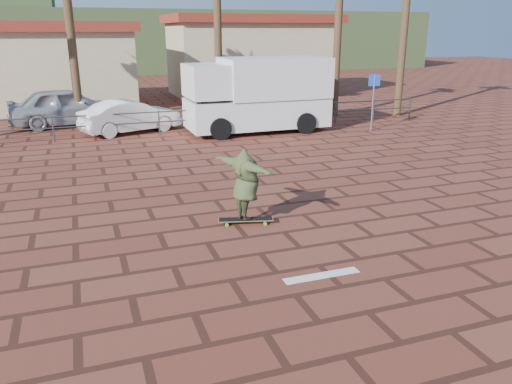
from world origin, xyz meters
TOP-DOWN VIEW (x-y plane):
  - ground at (0.00, 0.00)m, footprint 120.00×120.00m
  - paint_stripe at (0.70, -1.20)m, footprint 1.40×0.22m
  - guardrail at (0.00, 12.00)m, footprint 24.06×0.06m
  - building_west at (-6.00, 22.00)m, footprint 12.60×7.60m
  - building_east at (8.00, 24.00)m, footprint 10.60×6.60m
  - hill_front at (0.00, 50.00)m, footprint 70.00×18.00m
  - longboard at (0.22, 1.56)m, footprint 1.24×0.56m
  - skateboarder at (0.22, 1.56)m, footprint 1.18×2.01m
  - campervan at (4.07, 11.50)m, footprint 5.84×2.61m
  - car_silver at (-3.48, 15.53)m, footprint 5.17×2.62m
  - car_white at (-1.00, 13.00)m, footprint 4.35×2.71m
  - street_sign at (8.64, 10.00)m, footprint 0.47×0.18m

SIDE VIEW (x-z plane):
  - ground at x=0.00m, z-range 0.00..0.00m
  - paint_stripe at x=0.70m, z-range 0.00..0.01m
  - longboard at x=0.22m, z-range 0.04..0.16m
  - car_white at x=-1.00m, z-range 0.00..1.35m
  - guardrail at x=0.00m, z-range 0.18..1.18m
  - car_silver at x=-3.48m, z-range 0.00..1.69m
  - skateboarder at x=0.22m, z-range 0.12..1.71m
  - campervan at x=4.07m, z-range 0.08..3.09m
  - street_sign at x=8.64m, z-range 0.47..2.81m
  - building_west at x=-6.00m, z-range 0.03..4.53m
  - building_east at x=8.00m, z-range 0.04..5.04m
  - hill_front at x=0.00m, z-range 0.00..6.00m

